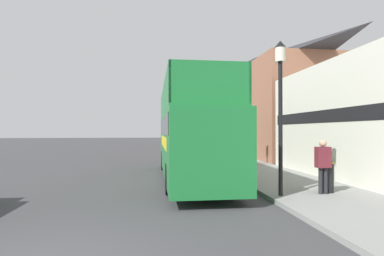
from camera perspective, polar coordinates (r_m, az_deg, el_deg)
ground_plane at (r=25.93m, az=-11.72°, el=-5.36°), size 144.00×144.00×0.00m
sidewalk at (r=23.51m, az=5.96°, el=-5.69°), size 3.71×108.00×0.14m
brick_terrace_rear at (r=31.20m, az=11.84°, el=4.31°), size 6.00×23.43×9.64m
tour_bus at (r=13.63m, az=-0.39°, el=-1.84°), size 2.52×10.83×4.20m
parked_car_ahead_of_bus at (r=21.84m, az=-1.03°, el=-4.43°), size 1.89×4.00×1.51m
pedestrian_second at (r=10.59m, az=23.67°, el=-5.81°), size 0.46×0.25×1.75m
lamp_post_nearest at (r=9.90m, az=16.48°, el=7.14°), size 0.35×0.35×4.89m
lamp_post_second at (r=16.65m, az=6.68°, el=3.39°), size 0.35×0.35×4.60m
lamp_post_third at (r=23.64m, az=2.35°, el=2.59°), size 0.35×0.35×4.85m
litter_bin at (r=11.00m, az=24.25°, el=-8.28°), size 0.48×0.48×1.03m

